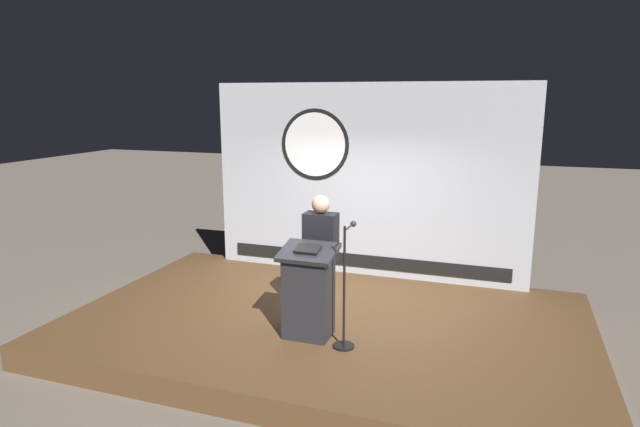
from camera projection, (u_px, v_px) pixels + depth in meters
name	position (u px, v px, depth m)	size (l,w,h in m)	color
ground_plane	(327.00, 339.00, 6.99)	(40.00, 40.00, 0.00)	#6B6056
stage_platform	(327.00, 328.00, 6.96)	(6.40, 4.00, 0.30)	brown
banner_display	(365.00, 181.00, 8.33)	(4.88, 0.12, 2.94)	#B2B7C1
podium	(309.00, 292.00, 6.28)	(0.64, 0.50, 1.09)	#26262B
speaker_person	(321.00, 258.00, 6.67)	(0.40, 0.26, 1.59)	black
microphone_stand	(345.00, 305.00, 6.05)	(0.24, 0.49, 1.39)	black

